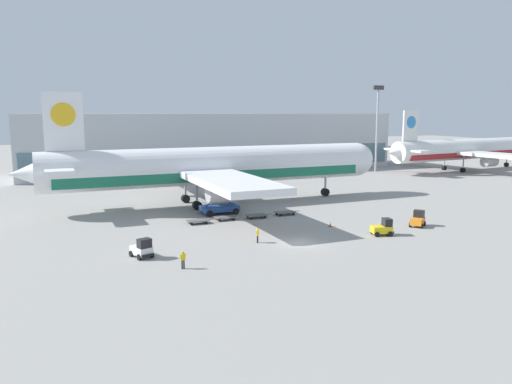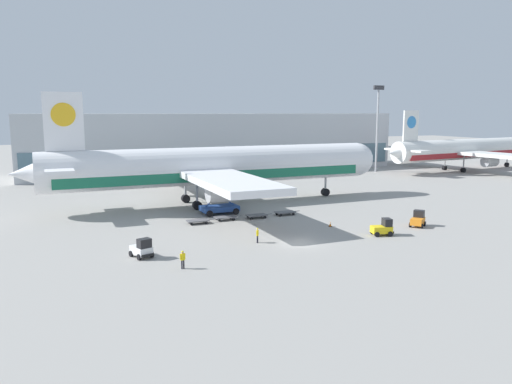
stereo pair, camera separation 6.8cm
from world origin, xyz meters
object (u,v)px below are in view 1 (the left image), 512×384
at_px(baggage_tug_foreground, 142,249).
at_px(ground_crew_far, 258,234).
at_px(light_mast, 377,122).
at_px(baggage_tug_far, 383,228).
at_px(scissor_lift_loader, 219,201).
at_px(airplane_distant, 462,150).
at_px(baggage_dolly_lead, 198,221).
at_px(baggage_tug_mid, 418,219).
at_px(baggage_dolly_second, 225,217).
at_px(airplane_main, 211,167).
at_px(traffic_cone_near, 330,224).
at_px(baggage_dolly_third, 257,215).
at_px(ground_crew_near, 183,258).
at_px(baggage_dolly_trail, 285,212).

distance_m(baggage_tug_foreground, ground_crew_far, 12.79).
distance_m(light_mast, baggage_tug_far, 66.03).
xyz_separation_m(scissor_lift_loader, ground_crew_far, (-1.25, -16.87, -0.92)).
xyz_separation_m(airplane_distant, baggage_dolly_lead, (-77.09, -32.43, -4.66)).
relative_size(light_mast, airplane_distant, 0.41).
height_order(scissor_lift_loader, baggage_tug_mid, scissor_lift_loader).
relative_size(baggage_tug_mid, baggage_dolly_second, 0.76).
distance_m(baggage_tug_mid, baggage_tug_far, 7.28).
bearing_deg(airplane_main, traffic_cone_near, -66.65).
bearing_deg(airplane_main, baggage_dolly_lead, -115.97).
bearing_deg(baggage_dolly_lead, ground_crew_far, -74.09).
xyz_separation_m(airplane_distant, baggage_tug_foreground, (-86.44, -44.94, -4.17)).
bearing_deg(baggage_dolly_lead, scissor_lift_loader, 47.38).
height_order(light_mast, baggage_dolly_third, light_mast).
height_order(baggage_tug_far, traffic_cone_near, baggage_tug_far).
bearing_deg(ground_crew_far, light_mast, -13.29).
bearing_deg(light_mast, baggage_tug_mid, -121.12).
bearing_deg(baggage_dolly_lead, baggage_tug_foreground, -127.10).
relative_size(light_mast, baggage_tug_foreground, 7.45).
xyz_separation_m(ground_crew_far, traffic_cone_near, (11.57, 3.71, -0.66)).
xyz_separation_m(light_mast, ground_crew_near, (-62.56, -56.37, -11.06)).
distance_m(light_mast, airplane_main, 56.91).
height_order(baggage_dolly_trail, ground_crew_near, ground_crew_near).
bearing_deg(baggage_dolly_trail, scissor_lift_loader, 151.03).
distance_m(baggage_dolly_third, traffic_cone_near, 10.60).
bearing_deg(ground_crew_near, baggage_dolly_second, 43.56).
relative_size(baggage_dolly_trail, ground_crew_near, 2.16).
distance_m(airplane_main, scissor_lift_loader, 8.40).
height_order(baggage_dolly_third, baggage_dolly_trail, same).
bearing_deg(ground_crew_far, ground_crew_near, 153.50).
height_order(airplane_distant, traffic_cone_near, airplane_distant).
bearing_deg(baggage_dolly_trail, baggage_tug_mid, -46.37).
bearing_deg(baggage_tug_foreground, ground_crew_far, 74.42).
xyz_separation_m(baggage_tug_foreground, baggage_tug_far, (27.65, -1.80, 0.00)).
bearing_deg(baggage_dolly_third, baggage_tug_mid, -36.72).
bearing_deg(ground_crew_near, traffic_cone_near, 7.52).
relative_size(airplane_distant, traffic_cone_near, 78.36).
relative_size(baggage_dolly_lead, baggage_dolly_third, 1.00).
bearing_deg(airplane_main, baggage_tug_far, -65.70).
relative_size(baggage_tug_far, baggage_dolly_third, 0.73).
distance_m(baggage_dolly_lead, baggage_dolly_second, 4.04).
height_order(baggage_tug_far, ground_crew_far, baggage_tug_far).
bearing_deg(scissor_lift_loader, baggage_tug_foreground, -129.02).
xyz_separation_m(baggage_dolly_lead, baggage_dolly_second, (3.98, 0.67, 0.00)).
xyz_separation_m(airplane_distant, ground_crew_near, (-83.64, -50.07, -4.04)).
distance_m(light_mast, ground_crew_far, 73.72).
xyz_separation_m(baggage_dolly_second, traffic_cone_near, (11.00, -8.70, -0.08)).
height_order(ground_crew_near, traffic_cone_near, ground_crew_near).
bearing_deg(baggage_tug_mid, ground_crew_near, 152.52).
bearing_deg(traffic_cone_near, ground_crew_far, -162.22).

